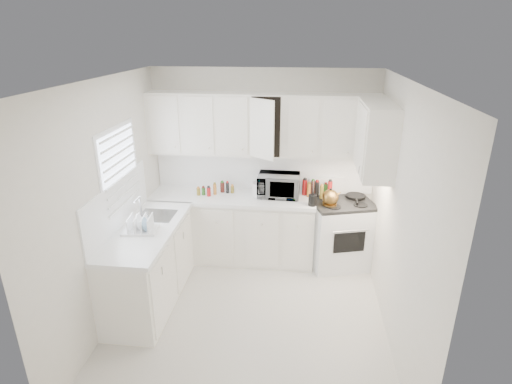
# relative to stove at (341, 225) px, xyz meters

# --- Properties ---
(floor) EXTENTS (3.20, 3.20, 0.00)m
(floor) POSITION_rel_stove_xyz_m (-1.08, -1.30, -0.60)
(floor) COLOR silver
(floor) RESTS_ON ground
(ceiling) EXTENTS (3.20, 3.20, 0.00)m
(ceiling) POSITION_rel_stove_xyz_m (-1.08, -1.30, 2.00)
(ceiling) COLOR white
(ceiling) RESTS_ON ground
(wall_back) EXTENTS (3.00, 0.00, 3.00)m
(wall_back) POSITION_rel_stove_xyz_m (-1.08, 0.30, 0.70)
(wall_back) COLOR silver
(wall_back) RESTS_ON ground
(wall_front) EXTENTS (3.00, 0.00, 3.00)m
(wall_front) POSITION_rel_stove_xyz_m (-1.08, -2.90, 0.70)
(wall_front) COLOR silver
(wall_front) RESTS_ON ground
(wall_left) EXTENTS (0.00, 3.20, 3.20)m
(wall_left) POSITION_rel_stove_xyz_m (-2.58, -1.30, 0.70)
(wall_left) COLOR silver
(wall_left) RESTS_ON ground
(wall_right) EXTENTS (0.00, 3.20, 3.20)m
(wall_right) POSITION_rel_stove_xyz_m (0.42, -1.30, 0.70)
(wall_right) COLOR silver
(wall_right) RESTS_ON ground
(window_blinds) EXTENTS (0.06, 0.96, 1.06)m
(window_blinds) POSITION_rel_stove_xyz_m (-2.56, -0.95, 0.95)
(window_blinds) COLOR white
(window_blinds) RESTS_ON wall_left
(lower_cabinets_back) EXTENTS (2.22, 0.60, 0.90)m
(lower_cabinets_back) POSITION_rel_stove_xyz_m (-1.47, 0.00, -0.15)
(lower_cabinets_back) COLOR white
(lower_cabinets_back) RESTS_ON floor
(lower_cabinets_left) EXTENTS (0.60, 1.60, 0.90)m
(lower_cabinets_left) POSITION_rel_stove_xyz_m (-2.28, -1.10, -0.15)
(lower_cabinets_left) COLOR white
(lower_cabinets_left) RESTS_ON floor
(countertop_back) EXTENTS (2.24, 0.64, 0.05)m
(countertop_back) POSITION_rel_stove_xyz_m (-1.47, -0.01, 0.33)
(countertop_back) COLOR white
(countertop_back) RESTS_ON lower_cabinets_back
(countertop_left) EXTENTS (0.64, 1.62, 0.05)m
(countertop_left) POSITION_rel_stove_xyz_m (-2.27, -1.10, 0.33)
(countertop_left) COLOR white
(countertop_left) RESTS_ON lower_cabinets_left
(backsplash_back) EXTENTS (2.98, 0.02, 0.55)m
(backsplash_back) POSITION_rel_stove_xyz_m (-1.08, 0.29, 0.63)
(backsplash_back) COLOR white
(backsplash_back) RESTS_ON wall_back
(backsplash_left) EXTENTS (0.02, 1.60, 0.55)m
(backsplash_left) POSITION_rel_stove_xyz_m (-2.57, -1.10, 0.63)
(backsplash_left) COLOR white
(backsplash_left) RESTS_ON wall_left
(upper_cabinets_back) EXTENTS (3.00, 0.33, 0.80)m
(upper_cabinets_back) POSITION_rel_stove_xyz_m (-1.08, 0.14, 0.90)
(upper_cabinets_back) COLOR white
(upper_cabinets_back) RESTS_ON wall_back
(upper_cabinets_right) EXTENTS (0.33, 0.90, 0.80)m
(upper_cabinets_right) POSITION_rel_stove_xyz_m (0.25, -0.48, 0.90)
(upper_cabinets_right) COLOR white
(upper_cabinets_right) RESTS_ON wall_right
(sink) EXTENTS (0.42, 0.38, 0.30)m
(sink) POSITION_rel_stove_xyz_m (-2.27, -0.75, 0.47)
(sink) COLOR gray
(sink) RESTS_ON countertop_left
(stove) EXTENTS (0.92, 0.82, 1.19)m
(stove) POSITION_rel_stove_xyz_m (0.00, 0.00, 0.00)
(stove) COLOR white
(stove) RESTS_ON floor
(tea_kettle) EXTENTS (0.32, 0.29, 0.24)m
(tea_kettle) POSITION_rel_stove_xyz_m (-0.18, -0.16, 0.47)
(tea_kettle) COLOR olive
(tea_kettle) RESTS_ON stove
(frying_pan) EXTENTS (0.27, 0.44, 0.04)m
(frying_pan) POSITION_rel_stove_xyz_m (0.18, 0.16, 0.37)
(frying_pan) COLOR black
(frying_pan) RESTS_ON stove
(microwave) EXTENTS (0.56, 0.32, 0.37)m
(microwave) POSITION_rel_stove_xyz_m (-0.85, 0.06, 0.54)
(microwave) COLOR gray
(microwave) RESTS_ON countertop_back
(rice_cooker) EXTENTS (0.25, 0.25, 0.21)m
(rice_cooker) POSITION_rel_stove_xyz_m (-1.10, 0.05, 0.46)
(rice_cooker) COLOR white
(rice_cooker) RESTS_ON countertop_back
(paper_towel) EXTENTS (0.12, 0.12, 0.27)m
(paper_towel) POSITION_rel_stove_xyz_m (-1.06, 0.22, 0.49)
(paper_towel) COLOR white
(paper_towel) RESTS_ON countertop_back
(utensil_crock) EXTENTS (0.14, 0.14, 0.35)m
(utensil_crock) POSITION_rel_stove_xyz_m (-0.40, -0.22, 0.53)
(utensil_crock) COLOR black
(utensil_crock) RESTS_ON countertop_back
(dish_rack) EXTENTS (0.40, 0.32, 0.20)m
(dish_rack) POSITION_rel_stove_xyz_m (-2.31, -1.17, 0.46)
(dish_rack) COLOR white
(dish_rack) RESTS_ON countertop_left
(spice_left_0) EXTENTS (0.06, 0.06, 0.13)m
(spice_left_0) POSITION_rel_stove_xyz_m (-1.93, 0.12, 0.42)
(spice_left_0) COLOR olive
(spice_left_0) RESTS_ON countertop_back
(spice_left_1) EXTENTS (0.06, 0.06, 0.13)m
(spice_left_1) POSITION_rel_stove_xyz_m (-1.86, 0.03, 0.42)
(spice_left_1) COLOR #296120
(spice_left_1) RESTS_ON countertop_back
(spice_left_2) EXTENTS (0.06, 0.06, 0.13)m
(spice_left_2) POSITION_rel_stove_xyz_m (-1.78, 0.12, 0.42)
(spice_left_2) COLOR red
(spice_left_2) RESTS_ON countertop_back
(spice_left_3) EXTENTS (0.06, 0.06, 0.13)m
(spice_left_3) POSITION_rel_stove_xyz_m (-1.71, 0.03, 0.42)
(spice_left_3) COLOR orange
(spice_left_3) RESTS_ON countertop_back
(spice_left_4) EXTENTS (0.06, 0.06, 0.13)m
(spice_left_4) POSITION_rel_stove_xyz_m (-1.63, 0.12, 0.42)
(spice_left_4) COLOR #592019
(spice_left_4) RESTS_ON countertop_back
(spice_left_5) EXTENTS (0.06, 0.06, 0.13)m
(spice_left_5) POSITION_rel_stove_xyz_m (-1.56, 0.03, 0.42)
(spice_left_5) COLOR black
(spice_left_5) RESTS_ON countertop_back
(spice_left_6) EXTENTS (0.06, 0.06, 0.13)m
(spice_left_6) POSITION_rel_stove_xyz_m (-1.48, 0.12, 0.42)
(spice_left_6) COLOR olive
(spice_left_6) RESTS_ON countertop_back
(sauce_right_0) EXTENTS (0.06, 0.06, 0.19)m
(sauce_right_0) POSITION_rel_stove_xyz_m (-0.50, 0.16, 0.45)
(sauce_right_0) COLOR red
(sauce_right_0) RESTS_ON countertop_back
(sauce_right_1) EXTENTS (0.06, 0.06, 0.19)m
(sauce_right_1) POSITION_rel_stove_xyz_m (-0.45, 0.10, 0.45)
(sauce_right_1) COLOR orange
(sauce_right_1) RESTS_ON countertop_back
(sauce_right_2) EXTENTS (0.06, 0.06, 0.19)m
(sauce_right_2) POSITION_rel_stove_xyz_m (-0.39, 0.16, 0.45)
(sauce_right_2) COLOR #592019
(sauce_right_2) RESTS_ON countertop_back
(sauce_right_3) EXTENTS (0.06, 0.06, 0.19)m
(sauce_right_3) POSITION_rel_stove_xyz_m (-0.34, 0.10, 0.45)
(sauce_right_3) COLOR black
(sauce_right_3) RESTS_ON countertop_back
(sauce_right_4) EXTENTS (0.06, 0.06, 0.19)m
(sauce_right_4) POSITION_rel_stove_xyz_m (-0.28, 0.16, 0.45)
(sauce_right_4) COLOR olive
(sauce_right_4) RESTS_ON countertop_back
(sauce_right_5) EXTENTS (0.06, 0.06, 0.19)m
(sauce_right_5) POSITION_rel_stove_xyz_m (-0.23, 0.10, 0.45)
(sauce_right_5) COLOR #296120
(sauce_right_5) RESTS_ON countertop_back
(sauce_right_6) EXTENTS (0.06, 0.06, 0.19)m
(sauce_right_6) POSITION_rel_stove_xyz_m (-0.17, 0.16, 0.45)
(sauce_right_6) COLOR red
(sauce_right_6) RESTS_ON countertop_back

